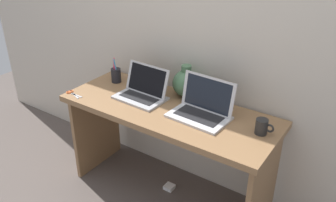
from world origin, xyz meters
TOP-DOWN VIEW (x-y plane):
  - ground_plane at (0.00, 0.00)m, footprint 6.00×6.00m
  - back_wall at (0.00, 0.32)m, footprint 4.40×0.04m
  - desk at (0.00, 0.00)m, footprint 1.44×0.55m
  - laptop_left at (-0.23, 0.03)m, footprint 0.34×0.24m
  - laptop_right at (0.23, 0.04)m, footprint 0.37×0.26m
  - green_vase at (0.00, 0.22)m, footprint 0.19×0.19m
  - coffee_mug at (0.61, 0.05)m, footprint 0.11×0.07m
  - pen_cup at (-0.55, 0.12)m, footprint 0.07×0.07m
  - scissors at (-0.67, -0.20)m, footprint 0.15×0.07m
  - power_brick at (-0.02, 0.05)m, footprint 0.07×0.07m

SIDE VIEW (x-z plane):
  - ground_plane at x=0.00m, z-range 0.00..0.00m
  - power_brick at x=-0.02m, z-range 0.00..0.03m
  - desk at x=0.00m, z-range 0.20..0.92m
  - scissors at x=-0.67m, z-range 0.72..0.72m
  - coffee_mug at x=0.61m, z-range 0.72..0.81m
  - pen_cup at x=-0.55m, z-range 0.68..0.87m
  - laptop_left at x=-0.23m, z-range 0.67..0.88m
  - laptop_right at x=0.23m, z-range 0.66..0.90m
  - green_vase at x=0.00m, z-range 0.70..0.92m
  - back_wall at x=0.00m, z-range 0.00..2.40m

